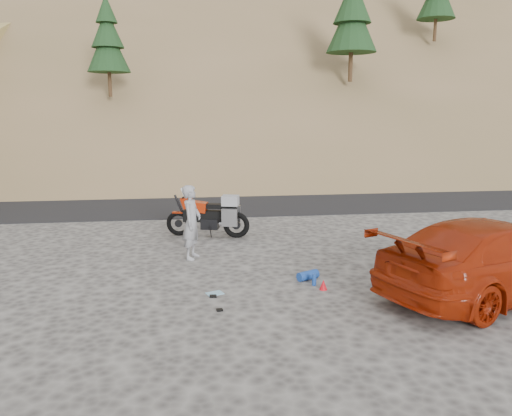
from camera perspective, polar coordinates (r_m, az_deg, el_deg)
The scene contains 12 objects.
ground at distance 11.35m, azimuth -5.30°, elevation -7.03°, with size 140.00×140.00×0.00m, color #403D3B.
road at distance 20.11m, azimuth -6.40°, elevation 0.86°, with size 120.00×7.00×0.05m, color black.
hillside at distance 52.23m, azimuth -7.61°, elevation 19.19°, with size 120.00×73.00×46.72m.
motorcycle at distance 14.14m, azimuth -5.14°, elevation -0.87°, with size 2.36×1.05×1.43m.
man at distance 12.26m, azimuth -7.26°, elevation -5.70°, with size 0.65×0.43×1.79m, color gray.
red_car at distance 10.87m, azimuth 25.23°, elevation -8.88°, with size 2.07×5.09×1.48m, color #921F08.
gear_blue_mat at distance 10.69m, azimuth 5.95°, elevation -7.66°, with size 0.19×0.19×0.48m, color #183E94.
gear_bottle at distance 10.35m, azimuth 6.67°, elevation -8.16°, with size 0.09×0.09×0.24m, color #183E94.
gear_funnel at distance 10.14m, azimuth 7.71°, elevation -8.69°, with size 0.16×0.16×0.20m, color red.
gear_glove_a at distance 9.73m, azimuth -4.93°, elevation -10.01°, with size 0.13×0.09×0.04m, color black.
gear_glove_b at distance 9.10m, azimuth -4.17°, elevation -11.54°, with size 0.11×0.08×0.04m, color black.
gear_blue_cloth at distance 9.91m, azimuth -4.74°, elevation -9.70°, with size 0.32×0.23×0.01m, color #7FADC5.
Camera 1 is at (-0.40, -10.80, 3.49)m, focal length 35.00 mm.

